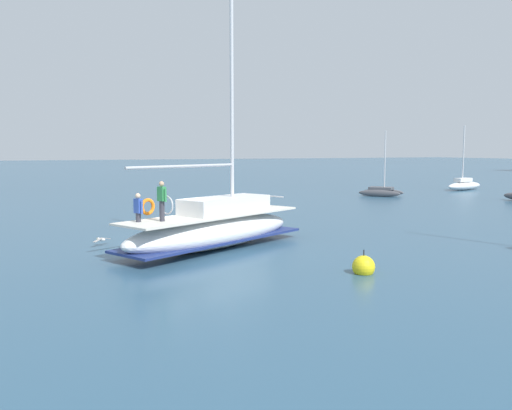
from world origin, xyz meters
TOP-DOWN VIEW (x-y plane):
  - ground_plane at (0.00, 0.00)m, footprint 400.00×400.00m
  - main_sailboat at (0.93, 1.62)m, footprint 6.45×9.66m
  - moored_sloop_near at (-19.44, 36.49)m, footprint 2.38×5.57m
  - moored_catamaran at (-17.13, 24.06)m, footprint 4.08×3.83m
  - seagull at (-1.52, -2.87)m, footprint 0.79×0.85m
  - mooring_buoy at (7.53, 4.75)m, footprint 0.79×0.79m

SIDE VIEW (x-z plane):
  - ground_plane at x=0.00m, z-range 0.00..0.00m
  - mooring_buoy at x=7.53m, z-range -0.26..0.74m
  - seagull at x=-1.52m, z-range 0.21..0.37m
  - moored_catamaran at x=-17.13m, z-range -2.50..3.47m
  - moored_sloop_near at x=-19.44m, z-range -2.81..3.93m
  - main_sailboat at x=0.93m, z-range -5.13..6.94m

